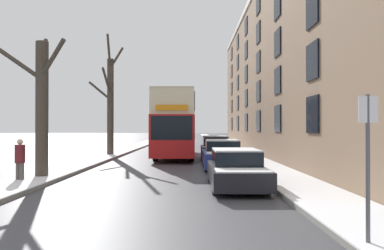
{
  "coord_description": "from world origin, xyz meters",
  "views": [
    {
      "loc": [
        1.24,
        -3.08,
        2.03
      ],
      "look_at": [
        1.18,
        17.75,
        2.22
      ],
      "focal_mm": 35.0,
      "sensor_mm": 36.0,
      "label": 1
    }
  ],
  "objects_px": {
    "bare_tree_left_0": "(43,104)",
    "double_decker_bus": "(177,122)",
    "parked_car_2": "(217,149)",
    "street_sign_post": "(369,162)",
    "pedestrian_left_sidewalk": "(21,159)",
    "parked_car_1": "(223,155)",
    "bare_tree_left_1": "(111,103)",
    "parked_car_0": "(237,170)"
  },
  "relations": [
    {
      "from": "bare_tree_left_0",
      "to": "double_decker_bus",
      "type": "height_order",
      "value": "bare_tree_left_0"
    },
    {
      "from": "parked_car_2",
      "to": "street_sign_post",
      "type": "bearing_deg",
      "value": -85.62
    },
    {
      "from": "parked_car_2",
      "to": "pedestrian_left_sidewalk",
      "type": "height_order",
      "value": "pedestrian_left_sidewalk"
    },
    {
      "from": "street_sign_post",
      "to": "parked_car_2",
      "type": "bearing_deg",
      "value": 94.38
    },
    {
      "from": "street_sign_post",
      "to": "double_decker_bus",
      "type": "bearing_deg",
      "value": 101.2
    },
    {
      "from": "double_decker_bus",
      "to": "parked_car_1",
      "type": "distance_m",
      "value": 8.37
    },
    {
      "from": "bare_tree_left_1",
      "to": "parked_car_0",
      "type": "distance_m",
      "value": 16.4
    },
    {
      "from": "double_decker_bus",
      "to": "parked_car_0",
      "type": "height_order",
      "value": "double_decker_bus"
    },
    {
      "from": "parked_car_1",
      "to": "pedestrian_left_sidewalk",
      "type": "distance_m",
      "value": 9.31
    },
    {
      "from": "parked_car_2",
      "to": "street_sign_post",
      "type": "relative_size",
      "value": 1.66
    },
    {
      "from": "parked_car_0",
      "to": "street_sign_post",
      "type": "distance_m",
      "value": 6.86
    },
    {
      "from": "bare_tree_left_0",
      "to": "street_sign_post",
      "type": "xyz_separation_m",
      "value": [
        8.85,
        -8.64,
        -1.49
      ]
    },
    {
      "from": "parked_car_0",
      "to": "pedestrian_left_sidewalk",
      "type": "xyz_separation_m",
      "value": [
        -7.81,
        0.88,
        0.29
      ]
    },
    {
      "from": "street_sign_post",
      "to": "parked_car_1",
      "type": "bearing_deg",
      "value": 96.25
    },
    {
      "from": "parked_car_2",
      "to": "bare_tree_left_0",
      "type": "bearing_deg",
      "value": -128.51
    },
    {
      "from": "bare_tree_left_1",
      "to": "street_sign_post",
      "type": "xyz_separation_m",
      "value": [
        8.83,
        -20.9,
        -2.4
      ]
    },
    {
      "from": "bare_tree_left_0",
      "to": "street_sign_post",
      "type": "distance_m",
      "value": 12.46
    },
    {
      "from": "bare_tree_left_0",
      "to": "double_decker_bus",
      "type": "xyz_separation_m",
      "value": [
        4.82,
        11.7,
        -0.49
      ]
    },
    {
      "from": "parked_car_0",
      "to": "parked_car_1",
      "type": "relative_size",
      "value": 0.98
    },
    {
      "from": "bare_tree_left_0",
      "to": "parked_car_2",
      "type": "xyz_separation_m",
      "value": [
        7.47,
        9.38,
        -2.27
      ]
    },
    {
      "from": "parked_car_0",
      "to": "street_sign_post",
      "type": "bearing_deg",
      "value": -78.29
    },
    {
      "from": "double_decker_bus",
      "to": "parked_car_2",
      "type": "bearing_deg",
      "value": -41.12
    },
    {
      "from": "parked_car_0",
      "to": "street_sign_post",
      "type": "relative_size",
      "value": 1.7
    },
    {
      "from": "bare_tree_left_0",
      "to": "parked_car_2",
      "type": "relative_size",
      "value": 1.38
    },
    {
      "from": "parked_car_1",
      "to": "pedestrian_left_sidewalk",
      "type": "height_order",
      "value": "pedestrian_left_sidewalk"
    },
    {
      "from": "parked_car_2",
      "to": "street_sign_post",
      "type": "height_order",
      "value": "street_sign_post"
    },
    {
      "from": "parked_car_1",
      "to": "pedestrian_left_sidewalk",
      "type": "bearing_deg",
      "value": -147.04
    },
    {
      "from": "parked_car_1",
      "to": "street_sign_post",
      "type": "height_order",
      "value": "street_sign_post"
    },
    {
      "from": "parked_car_1",
      "to": "parked_car_0",
      "type": "bearing_deg",
      "value": -90.0
    },
    {
      "from": "double_decker_bus",
      "to": "parked_car_2",
      "type": "xyz_separation_m",
      "value": [
        2.65,
        -2.31,
        -1.78
      ]
    },
    {
      "from": "bare_tree_left_0",
      "to": "bare_tree_left_1",
      "type": "distance_m",
      "value": 12.29
    },
    {
      "from": "bare_tree_left_1",
      "to": "parked_car_0",
      "type": "bearing_deg",
      "value": -62.38
    },
    {
      "from": "parked_car_0",
      "to": "parked_car_2",
      "type": "bearing_deg",
      "value": 90.0
    },
    {
      "from": "bare_tree_left_1",
      "to": "street_sign_post",
      "type": "bearing_deg",
      "value": -67.09
    },
    {
      "from": "street_sign_post",
      "to": "bare_tree_left_0",
      "type": "bearing_deg",
      "value": 135.67
    },
    {
      "from": "bare_tree_left_1",
      "to": "double_decker_bus",
      "type": "height_order",
      "value": "bare_tree_left_1"
    },
    {
      "from": "parked_car_1",
      "to": "pedestrian_left_sidewalk",
      "type": "relative_size",
      "value": 2.72
    },
    {
      "from": "bare_tree_left_0",
      "to": "parked_car_0",
      "type": "relative_size",
      "value": 1.34
    },
    {
      "from": "parked_car_2",
      "to": "double_decker_bus",
      "type": "bearing_deg",
      "value": 138.88
    },
    {
      "from": "bare_tree_left_0",
      "to": "parked_car_1",
      "type": "height_order",
      "value": "bare_tree_left_0"
    },
    {
      "from": "parked_car_0",
      "to": "parked_car_1",
      "type": "height_order",
      "value": "parked_car_1"
    },
    {
      "from": "parked_car_2",
      "to": "pedestrian_left_sidewalk",
      "type": "bearing_deg",
      "value": -126.7
    }
  ]
}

